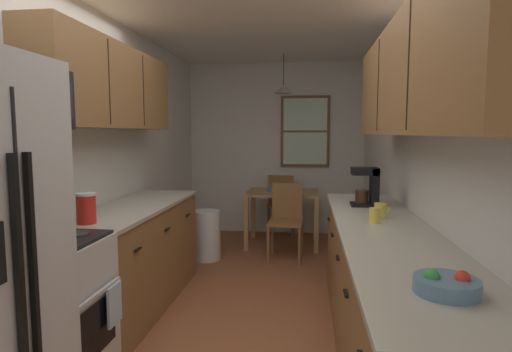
# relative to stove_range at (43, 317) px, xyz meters

# --- Properties ---
(ground_plane) EXTENTS (12.00, 12.00, 0.00)m
(ground_plane) POSITION_rel_stove_range_xyz_m (0.99, 1.54, -0.47)
(ground_plane) COLOR brown
(wall_left) EXTENTS (0.10, 9.00, 2.55)m
(wall_left) POSITION_rel_stove_range_xyz_m (-0.36, 1.54, 0.80)
(wall_left) COLOR silver
(wall_left) RESTS_ON ground
(wall_right) EXTENTS (0.10, 9.00, 2.55)m
(wall_right) POSITION_rel_stove_range_xyz_m (2.34, 1.54, 0.80)
(wall_right) COLOR silver
(wall_right) RESTS_ON ground
(wall_back) EXTENTS (4.40, 0.10, 2.55)m
(wall_back) POSITION_rel_stove_range_xyz_m (0.99, 4.19, 0.80)
(wall_back) COLOR silver
(wall_back) RESTS_ON ground
(ceiling_slab) EXTENTS (4.40, 9.00, 0.08)m
(ceiling_slab) POSITION_rel_stove_range_xyz_m (0.99, 1.54, 2.12)
(ceiling_slab) COLOR white
(stove_range) EXTENTS (0.66, 0.60, 1.10)m
(stove_range) POSITION_rel_stove_range_xyz_m (0.00, 0.00, 0.00)
(stove_range) COLOR silver
(stove_range) RESTS_ON ground
(microwave_over_range) EXTENTS (0.39, 0.59, 0.35)m
(microwave_over_range) POSITION_rel_stove_range_xyz_m (-0.11, 0.00, 1.23)
(microwave_over_range) COLOR black
(counter_left) EXTENTS (0.64, 1.88, 0.90)m
(counter_left) POSITION_rel_stove_range_xyz_m (-0.01, 1.24, -0.02)
(counter_left) COLOR olive
(counter_left) RESTS_ON ground
(upper_cabinets_left) EXTENTS (0.33, 1.96, 0.67)m
(upper_cabinets_left) POSITION_rel_stove_range_xyz_m (-0.15, 1.19, 1.42)
(upper_cabinets_left) COLOR olive
(counter_right) EXTENTS (0.64, 3.10, 0.90)m
(counter_right) POSITION_rel_stove_range_xyz_m (1.99, 0.60, -0.02)
(counter_right) COLOR olive
(counter_right) RESTS_ON ground
(upper_cabinets_right) EXTENTS (0.33, 2.78, 0.70)m
(upper_cabinets_right) POSITION_rel_stove_range_xyz_m (2.13, 0.55, 1.38)
(upper_cabinets_right) COLOR olive
(dining_table) EXTENTS (0.95, 0.74, 0.73)m
(dining_table) POSITION_rel_stove_range_xyz_m (1.15, 3.43, 0.14)
(dining_table) COLOR #A87F51
(dining_table) RESTS_ON ground
(dining_chair_near) EXTENTS (0.42, 0.42, 0.90)m
(dining_chair_near) POSITION_rel_stove_range_xyz_m (1.23, 2.85, 0.03)
(dining_chair_near) COLOR olive
(dining_chair_near) RESTS_ON ground
(dining_chair_far) EXTENTS (0.45, 0.45, 0.90)m
(dining_chair_far) POSITION_rel_stove_range_xyz_m (1.11, 4.01, 0.03)
(dining_chair_far) COLOR olive
(dining_chair_far) RESTS_ON ground
(pendant_light) EXTENTS (0.26, 0.26, 0.52)m
(pendant_light) POSITION_rel_stove_range_xyz_m (1.15, 3.43, 1.61)
(pendant_light) COLOR black
(back_window) EXTENTS (0.72, 0.05, 1.05)m
(back_window) POSITION_rel_stove_range_xyz_m (1.43, 4.12, 1.06)
(back_window) COLOR brown
(trash_bin) EXTENTS (0.32, 0.32, 0.59)m
(trash_bin) POSITION_rel_stove_range_xyz_m (0.29, 2.67, -0.18)
(trash_bin) COLOR white
(trash_bin) RESTS_ON ground
(storage_canister) EXTENTS (0.13, 0.13, 0.21)m
(storage_canister) POSITION_rel_stove_range_xyz_m (-0.01, 0.51, 0.53)
(storage_canister) COLOR red
(storage_canister) RESTS_ON counter_left
(dish_towel) EXTENTS (0.02, 0.16, 0.24)m
(dish_towel) POSITION_rel_stove_range_xyz_m (0.35, 0.15, 0.03)
(dish_towel) COLOR silver
(coffee_maker) EXTENTS (0.22, 0.18, 0.32)m
(coffee_maker) POSITION_rel_stove_range_xyz_m (1.99, 1.45, 0.60)
(coffee_maker) COLOR black
(coffee_maker) RESTS_ON counter_right
(mug_by_coffeemaker) EXTENTS (0.11, 0.07, 0.10)m
(mug_by_coffeemaker) POSITION_rel_stove_range_xyz_m (1.94, 0.78, 0.48)
(mug_by_coffeemaker) COLOR #E5CC4C
(mug_by_coffeemaker) RESTS_ON counter_right
(mug_spare) EXTENTS (0.12, 0.09, 0.11)m
(mug_spare) POSITION_rel_stove_range_xyz_m (2.01, 0.94, 0.48)
(mug_spare) COLOR #E5CC4C
(mug_spare) RESTS_ON counter_right
(fruit_bowl) EXTENTS (0.25, 0.25, 0.09)m
(fruit_bowl) POSITION_rel_stove_range_xyz_m (2.02, -0.48, 0.46)
(fruit_bowl) COLOR #597F9E
(fruit_bowl) RESTS_ON counter_right
(table_serving_bowl) EXTENTS (0.17, 0.17, 0.06)m
(table_serving_bowl) POSITION_rel_stove_range_xyz_m (1.03, 3.41, 0.29)
(table_serving_bowl) COLOR #4C7299
(table_serving_bowl) RESTS_ON dining_table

